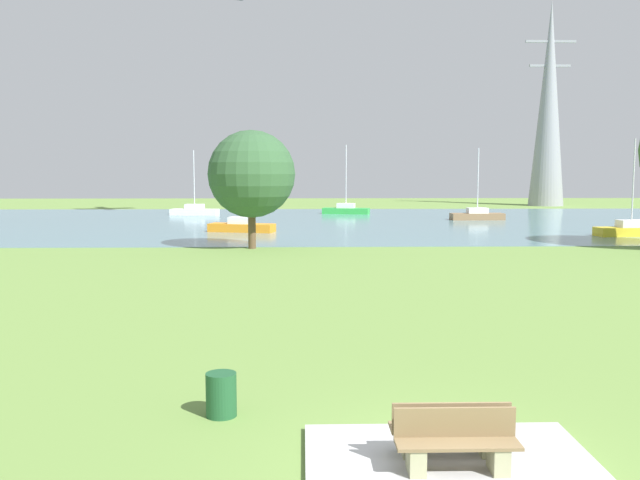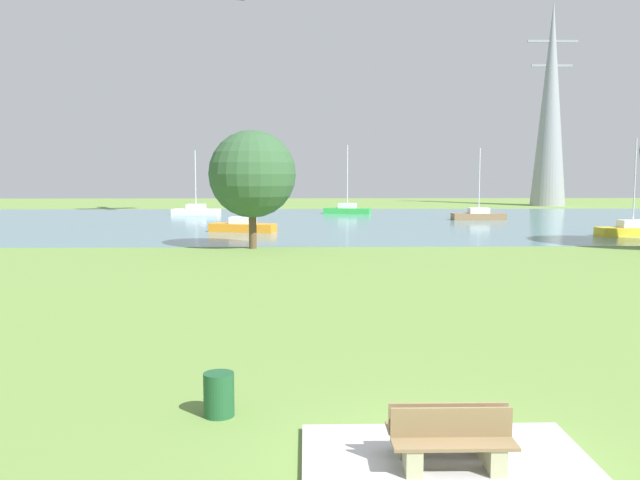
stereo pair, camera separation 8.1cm
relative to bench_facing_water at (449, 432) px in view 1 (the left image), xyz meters
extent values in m
plane|color=olive|center=(0.00, 21.73, -0.47)|extent=(160.00, 160.00, 0.00)
cube|color=#B0B0B0|center=(0.00, -0.27, -0.42)|extent=(4.40, 3.20, 0.10)
cube|color=tan|center=(-0.60, 0.05, -0.17)|extent=(0.24, 0.44, 0.40)
cube|color=tan|center=(0.60, 0.05, -0.17)|extent=(0.24, 0.44, 0.40)
cube|color=olive|center=(0.00, 0.05, 0.06)|extent=(1.80, 0.48, 0.05)
cube|color=olive|center=(0.00, -0.16, 0.30)|extent=(1.80, 0.05, 0.44)
cube|color=tan|center=(-0.60, -0.59, -0.17)|extent=(0.24, 0.44, 0.40)
cube|color=tan|center=(0.60, -0.59, -0.17)|extent=(0.24, 0.44, 0.40)
cube|color=olive|center=(0.00, -0.59, 0.06)|extent=(1.80, 0.48, 0.05)
cube|color=olive|center=(0.00, -0.37, 0.30)|extent=(1.80, 0.05, 0.44)
cylinder|color=#1E512D|center=(-3.72, 2.06, -0.07)|extent=(0.56, 0.56, 0.80)
cube|color=slate|center=(0.00, 49.73, -0.46)|extent=(140.00, 40.00, 0.02)
cube|color=yellow|center=(20.27, 35.90, -0.15)|extent=(4.89, 1.82, 0.60)
cube|color=white|center=(20.27, 35.90, 0.40)|extent=(1.87, 1.22, 0.50)
cylinder|color=silver|center=(20.27, 35.90, 3.17)|extent=(0.10, 0.10, 6.03)
cube|color=brown|center=(13.68, 51.61, -0.15)|extent=(4.85, 1.66, 0.60)
cube|color=white|center=(13.68, 51.61, 0.40)|extent=(1.84, 1.16, 0.50)
cylinder|color=silver|center=(13.68, 51.61, 3.10)|extent=(0.10, 0.10, 5.89)
cube|color=green|center=(2.26, 60.64, -0.15)|extent=(5.02, 2.65, 0.60)
cube|color=white|center=(2.26, 60.64, 0.40)|extent=(2.02, 1.51, 0.50)
cylinder|color=silver|center=(2.26, 60.64, 3.40)|extent=(0.10, 0.10, 6.50)
cube|color=orange|center=(-6.70, 39.78, -0.15)|extent=(5.03, 2.71, 0.60)
cube|color=white|center=(-6.70, 39.78, 0.40)|extent=(2.03, 1.53, 0.50)
cylinder|color=silver|center=(-6.70, 39.78, 2.73)|extent=(0.10, 0.10, 5.16)
cube|color=white|center=(-13.19, 59.26, -0.15)|extent=(4.99, 2.30, 0.60)
cube|color=white|center=(-13.19, 59.26, 0.40)|extent=(1.96, 1.39, 0.50)
cylinder|color=silver|center=(-13.19, 59.26, 3.11)|extent=(0.10, 0.10, 5.92)
cylinder|color=brown|center=(-5.15, 29.09, 0.80)|extent=(0.44, 0.44, 2.53)
sphere|color=#335A36|center=(-5.15, 29.09, 3.81)|extent=(5.00, 5.00, 5.00)
cone|color=gray|center=(29.10, 77.10, 12.47)|extent=(4.40, 4.40, 25.88)
cube|color=gray|center=(29.10, 77.10, 20.24)|extent=(6.40, 0.30, 0.30)
cube|color=gray|center=(29.10, 77.10, 17.24)|extent=(5.20, 0.30, 0.30)
camera|label=1|loc=(-2.23, -10.03, 3.98)|focal=38.29mm
camera|label=2|loc=(-2.15, -10.03, 3.98)|focal=38.29mm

